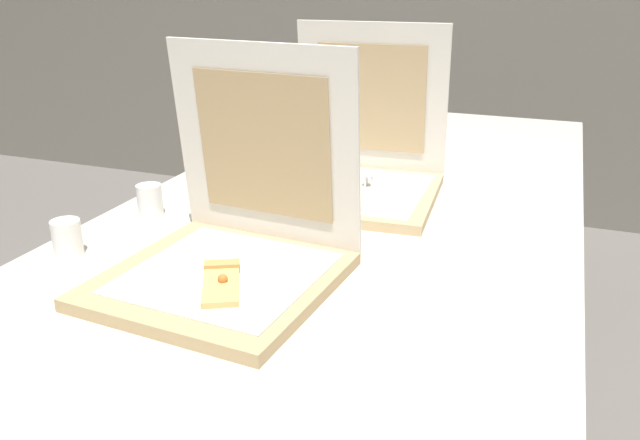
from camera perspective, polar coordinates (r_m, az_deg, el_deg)
name	(u,v)px	position (r m, az deg, el deg)	size (l,w,h in m)	color
table	(340,236)	(1.38, 1.75, -1.45)	(0.97, 2.30, 0.74)	silver
pizza_box_front	(230,248)	(1.09, -7.95, -2.47)	(0.39, 0.39, 0.38)	tan
pizza_box_middle	(359,171)	(1.50, 3.44, 4.32)	(0.38, 0.39, 0.38)	tan
cup_white_mid	(213,178)	(1.54, -9.45, 3.70)	(0.05, 0.05, 0.07)	white
cup_white_near_center	(150,200)	(1.42, -14.82, 1.71)	(0.05, 0.05, 0.07)	white
cup_white_far	(292,154)	(1.72, -2.46, 5.83)	(0.05, 0.05, 0.07)	white
cup_white_near_left	(67,238)	(1.27, -21.48, -1.47)	(0.05, 0.05, 0.07)	white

